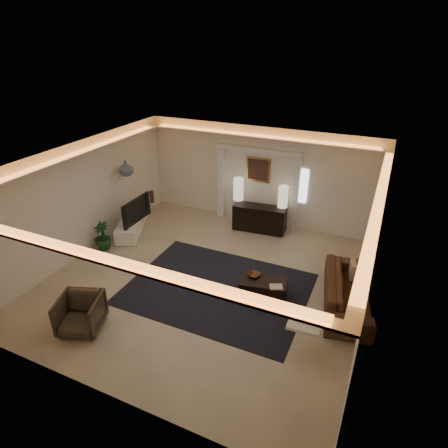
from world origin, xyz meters
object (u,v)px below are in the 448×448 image
at_px(sofa, 347,291).
at_px(armchair, 80,314).
at_px(console, 259,218).
at_px(coffee_table, 263,288).

height_order(sofa, armchair, armchair).
relative_size(console, armchair, 1.86).
bearing_deg(console, coffee_table, -74.45).
distance_m(sofa, armchair, 5.47).
xyz_separation_m(console, sofa, (2.84, -2.43, -0.06)).
xyz_separation_m(console, armchair, (-1.78, -5.34, -0.03)).
height_order(console, sofa, console).
height_order(console, armchair, console).
bearing_deg(sofa, coffee_table, 93.78).
distance_m(console, sofa, 3.74).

